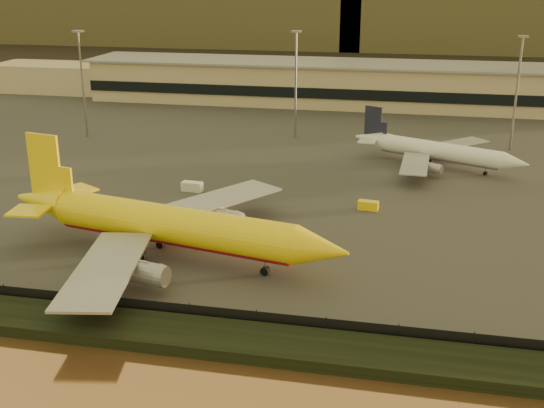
{
  "coord_description": "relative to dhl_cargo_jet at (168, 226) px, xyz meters",
  "views": [
    {
      "loc": [
        18.01,
        -80.39,
        39.41
      ],
      "look_at": [
        -1.46,
        12.0,
        6.61
      ],
      "focal_mm": 45.0,
      "sensor_mm": 36.0,
      "label": 1
    }
  ],
  "objects": [
    {
      "name": "gse_vehicle_yellow",
      "position": [
        26.41,
        26.18,
        -4.02
      ],
      "size": [
        3.59,
        1.95,
        1.54
      ],
      "primitive_type": "cube",
      "rotation": [
        0.0,
        0.0,
        -0.12
      ],
      "color": "yellow",
      "rests_on": "tarmac"
    },
    {
      "name": "dhl_cargo_jet",
      "position": [
        0.0,
        0.0,
        0.0
      ],
      "size": [
        53.45,
        51.54,
        16.04
      ],
      "rotation": [
        0.0,
        0.0,
        -0.2
      ],
      "color": "yellow",
      "rests_on": "tarmac"
    },
    {
      "name": "white_narrowbody_jet",
      "position": [
        38.07,
        56.09,
        -1.53
      ],
      "size": [
        35.98,
        34.02,
        10.92
      ],
      "rotation": [
        0.0,
        0.0,
        -0.43
      ],
      "color": "silver",
      "rests_on": "tarmac"
    },
    {
      "name": "apron_light_masts",
      "position": [
        29.94,
        70.6,
        10.71
      ],
      "size": [
        152.2,
        12.2,
        25.4
      ],
      "color": "slate",
      "rests_on": "tarmac"
    },
    {
      "name": "ground",
      "position": [
        14.94,
        -4.4,
        -4.99
      ],
      "size": [
        900.0,
        900.0,
        0.0
      ],
      "primitive_type": "plane",
      "color": "black",
      "rests_on": "ground"
    },
    {
      "name": "gse_vehicle_white",
      "position": [
        -6.35,
        29.85,
        -3.93
      ],
      "size": [
        3.97,
        2.07,
        1.72
      ],
      "primitive_type": "cube",
      "rotation": [
        0.0,
        0.0,
        -0.09
      ],
      "color": "silver",
      "rests_on": "tarmac"
    },
    {
      "name": "embankment",
      "position": [
        14.94,
        -21.4,
        -4.29
      ],
      "size": [
        320.0,
        7.0,
        1.4
      ],
      "primitive_type": "cube",
      "color": "black",
      "rests_on": "ground"
    },
    {
      "name": "terminal_building",
      "position": [
        0.42,
        121.15,
        1.26
      ],
      "size": [
        202.0,
        25.0,
        12.6
      ],
      "color": "tan",
      "rests_on": "tarmac"
    },
    {
      "name": "perimeter_fence",
      "position": [
        14.94,
        -17.4,
        -3.69
      ],
      "size": [
        300.0,
        0.05,
        2.2
      ],
      "primitive_type": "cube",
      "color": "black",
      "rests_on": "tarmac"
    },
    {
      "name": "tarmac",
      "position": [
        14.94,
        90.6,
        -4.89
      ],
      "size": [
        320.0,
        220.0,
        0.2
      ],
      "primitive_type": "cube",
      "color": "#2D2D2D",
      "rests_on": "ground"
    }
  ]
}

